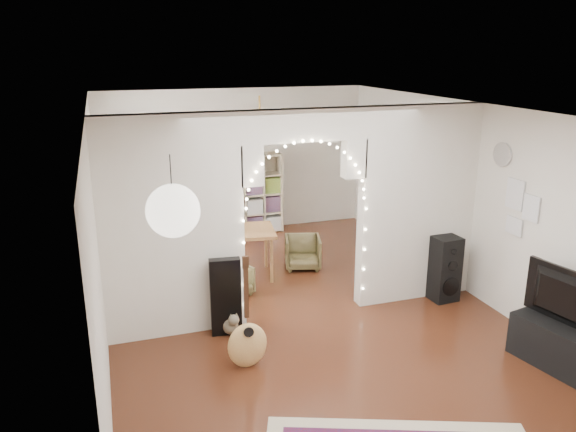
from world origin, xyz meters
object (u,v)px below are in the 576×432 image
object	(u,v)px
dining_chair_right	(303,252)
bookcase	(243,195)
dining_table	(235,235)
floor_speaker	(445,269)
acoustic_guitar	(247,327)
dining_chair_left	(233,281)
media_console	(557,346)

from	to	relation	value
dining_chair_right	bookcase	bearing A→B (deg)	118.83
dining_table	floor_speaker	bearing A→B (deg)	-24.95
acoustic_guitar	dining_chair_left	distance (m)	1.94
media_console	dining_chair_right	size ratio (longest dim) A/B	1.76
bookcase	dining_chair_right	world-z (taller)	bookcase
floor_speaker	bookcase	size ratio (longest dim) A/B	0.61
dining_table	acoustic_guitar	bearing A→B (deg)	-91.57
acoustic_guitar	media_console	distance (m)	3.42
media_console	dining_table	world-z (taller)	dining_table
dining_table	dining_chair_left	world-z (taller)	dining_table
floor_speaker	acoustic_guitar	bearing A→B (deg)	-168.43
dining_table	dining_chair_right	bearing A→B (deg)	10.26
media_console	dining_chair_right	distance (m)	4.01
media_console	dining_table	xyz separation A→B (m)	(-2.77, 3.62, 0.43)
media_console	dining_table	bearing A→B (deg)	116.05
floor_speaker	dining_chair_left	bearing A→B (deg)	155.25
dining_chair_left	bookcase	bearing A→B (deg)	49.22
floor_speaker	dining_table	world-z (taller)	floor_speaker
floor_speaker	dining_table	xyz separation A→B (m)	(-2.58, 1.72, 0.22)
floor_speaker	bookcase	distance (m)	4.23
floor_speaker	dining_chair_right	distance (m)	2.29
dining_table	dining_chair_right	xyz separation A→B (m)	(1.11, 0.03, -0.42)
bookcase	dining_table	xyz separation A→B (m)	(-0.65, -2.03, -0.07)
media_console	bookcase	xyz separation A→B (m)	(-2.12, 5.65, 0.50)
acoustic_guitar	dining_chair_right	bearing A→B (deg)	61.76
media_console	dining_chair_left	distance (m)	4.20
acoustic_guitar	dining_chair_left	world-z (taller)	acoustic_guitar
acoustic_guitar	media_console	world-z (taller)	acoustic_guitar
bookcase	dining_chair_left	distance (m)	2.86
media_console	dining_chair_right	bearing A→B (deg)	103.05
acoustic_guitar	bookcase	distance (m)	4.72
dining_table	dining_chair_right	size ratio (longest dim) A/B	2.31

